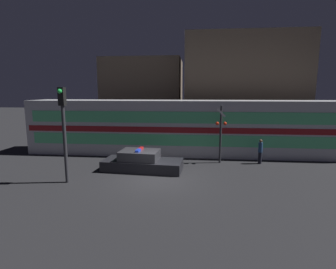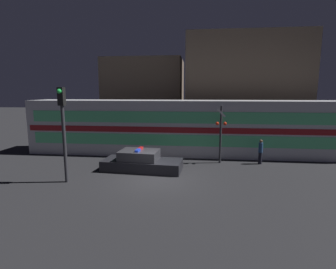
{
  "view_description": "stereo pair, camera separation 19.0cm",
  "coord_description": "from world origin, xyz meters",
  "px_view_note": "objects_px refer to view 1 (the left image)",
  "views": [
    {
      "loc": [
        1.99,
        -13.43,
        4.65
      ],
      "look_at": [
        0.24,
        3.86,
        1.81
      ],
      "focal_mm": 28.0,
      "sensor_mm": 36.0,
      "label": 1
    },
    {
      "loc": [
        2.18,
        -13.41,
        4.65
      ],
      "look_at": [
        0.24,
        3.86,
        1.81
      ],
      "focal_mm": 28.0,
      "sensor_mm": 36.0,
      "label": 2
    }
  ],
  "objects_px": {
    "train": "(188,127)",
    "traffic_light_corner": "(64,124)",
    "crossing_signal_near": "(221,132)",
    "police_car": "(142,162)",
    "pedestrian": "(260,151)"
  },
  "relations": [
    {
      "from": "pedestrian",
      "to": "police_car",
      "type": "bearing_deg",
      "value": -163.67
    },
    {
      "from": "pedestrian",
      "to": "crossing_signal_near",
      "type": "distance_m",
      "value": 2.87
    },
    {
      "from": "police_car",
      "to": "pedestrian",
      "type": "height_order",
      "value": "pedestrian"
    },
    {
      "from": "crossing_signal_near",
      "to": "traffic_light_corner",
      "type": "bearing_deg",
      "value": -150.56
    },
    {
      "from": "train",
      "to": "police_car",
      "type": "height_order",
      "value": "train"
    },
    {
      "from": "train",
      "to": "crossing_signal_near",
      "type": "xyz_separation_m",
      "value": [
        2.18,
        -2.53,
        0.07
      ]
    },
    {
      "from": "train",
      "to": "police_car",
      "type": "bearing_deg",
      "value": -119.47
    },
    {
      "from": "train",
      "to": "crossing_signal_near",
      "type": "distance_m",
      "value": 3.34
    },
    {
      "from": "pedestrian",
      "to": "train",
      "type": "bearing_deg",
      "value": 152.47
    },
    {
      "from": "traffic_light_corner",
      "to": "pedestrian",
      "type": "bearing_deg",
      "value": 23.45
    },
    {
      "from": "police_car",
      "to": "pedestrian",
      "type": "bearing_deg",
      "value": 20.66
    },
    {
      "from": "train",
      "to": "police_car",
      "type": "xyz_separation_m",
      "value": [
        -2.63,
        -4.65,
        -1.53
      ]
    },
    {
      "from": "train",
      "to": "traffic_light_corner",
      "type": "xyz_separation_m",
      "value": [
        -6.06,
        -7.18,
        1.05
      ]
    },
    {
      "from": "train",
      "to": "traffic_light_corner",
      "type": "bearing_deg",
      "value": -130.17
    },
    {
      "from": "train",
      "to": "traffic_light_corner",
      "type": "distance_m",
      "value": 9.45
    }
  ]
}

